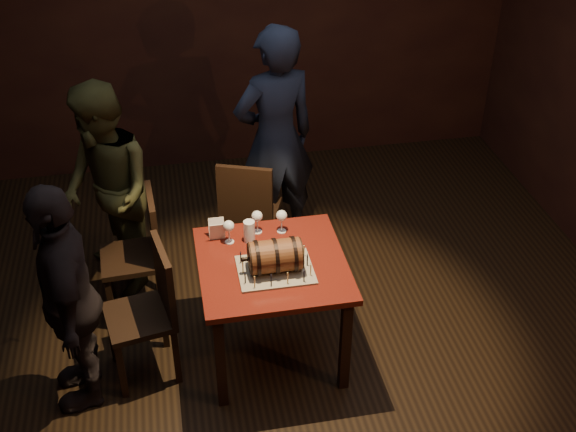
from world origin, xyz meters
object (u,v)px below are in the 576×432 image
Objects in this scene: barrel_cake at (275,256)px; person_left_front at (69,298)px; pub_table at (272,276)px; wine_glass_left at (229,227)px; wine_glass_right at (282,217)px; pint_of_ale at (249,232)px; chair_left_front at (151,305)px; person_back at (275,140)px; chair_left_rear at (141,248)px; person_left_rear at (107,193)px; chair_back at (249,209)px; wine_glass_mid at (257,217)px.

person_left_front is (-1.20, -0.03, -0.11)m from barrel_cake.
wine_glass_left is at bearing 132.52° from pub_table.
wine_glass_right reaches higher than pub_table.
pint_of_ale is 0.16× the size of chair_left_front.
wine_glass_right is 0.99m from person_back.
pint_of_ale is at bearing -27.85° from chair_left_rear.
person_left_rear reaches higher than wine_glass_right.
person_left_rear reaches higher than pub_table.
pint_of_ale is 0.16× the size of chair_back.
person_back reaches higher than pub_table.
person_back is at bearing 52.24° from chair_left_front.
person_back reaches higher than chair_back.
person_left_rear is 1.07m from person_left_front.
barrel_cake is at bearing -83.85° from wine_glass_mid.
wine_glass_mid is 1.25m from person_left_front.
wine_glass_right is at bearing 74.32° from barrel_cake.
person_left_rear is at bearing 142.26° from pint_of_ale.
person_left_front is at bearing -159.13° from wine_glass_left.
chair_back is (-0.02, 1.04, -0.34)m from barrel_cake.
person_left_front is (-0.40, -0.72, 0.23)m from chair_left_rear.
pub_table is at bearing -88.96° from chair_back.
chair_back is 0.52× the size of person_back.
chair_back and chair_left_rear have the same top height.
wine_glass_right is 0.17× the size of chair_left_rear.
person_left_front is at bearing -158.99° from wine_glass_mid.
chair_left_front is at bearing -154.33° from wine_glass_left.
barrel_cake is at bearing -71.53° from pint_of_ale.
person_left_rear reaches higher than chair_left_rear.
chair_back is 0.62× the size of person_left_front.
pub_table is at bearing 25.62° from person_left_rear.
pint_of_ale is 0.78m from chair_back.
chair_left_rear is 0.47m from person_left_rear.
chair_back is at bearing 52.21° from chair_left_front.
wine_glass_left is 1.07× the size of pint_of_ale.
person_left_rear is 1.05× the size of person_left_front.
pub_table is at bearing -110.47° from wine_glass_right.
chair_left_front is 0.52m from person_left_front.
person_back is at bearing 65.40° from wine_glass_left.
person_left_front reaches higher than chair_left_rear.
wine_glass_mid is 0.12m from pint_of_ale.
wine_glass_left is at bearing 27.12° from person_left_rear.
person_left_front is at bearing -165.20° from chair_left_front.
wine_glass_left is (-0.24, 0.34, 0.01)m from barrel_cake.
barrel_cake is at bearing -105.68° from wine_glass_right.
chair_left_front is at bearing 173.41° from barrel_cake.
pint_of_ale is 1.11m from person_back.
pub_table is at bearing 90.37° from person_left_front.
person_left_front reaches higher than barrel_cake.
wine_glass_left and wine_glass_mid have the same top height.
person_back is at bearing 129.09° from person_left_front.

